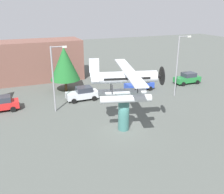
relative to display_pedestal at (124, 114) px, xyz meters
The scene contains 11 objects.
ground_plane 1.64m from the display_pedestal, ahead, with size 140.00×140.00×0.00m, color #515651.
display_pedestal is the anchor object (origin of this frame).
floatplane_monument 3.32m from the display_pedestal, 14.93° to the right, with size 7.18×10.33×4.00m.
car_near_red 15.06m from the display_pedestal, 138.92° to the left, with size 4.20×2.02×1.76m.
car_mid_silver 9.91m from the display_pedestal, 97.88° to the left, with size 4.20×2.02×1.76m.
car_far_blue 13.08m from the display_pedestal, 54.59° to the left, with size 4.20×2.02×1.76m.
car_distant_green 19.31m from the display_pedestal, 33.26° to the left, with size 4.20×2.02×1.76m.
streetlight_primary 9.42m from the display_pedestal, 125.42° to the left, with size 1.84×0.28×7.62m.
streetlight_secondary 13.23m from the display_pedestal, 30.80° to the left, with size 1.84×0.28×8.10m.
storefront_building 22.62m from the display_pedestal, 102.78° to the left, with size 13.43×5.74×6.49m, color brown.
tree_east 14.74m from the display_pedestal, 100.05° to the left, with size 4.20×4.20×6.38m.
Camera 1 is at (-9.95, -20.94, 11.82)m, focal length 41.00 mm.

